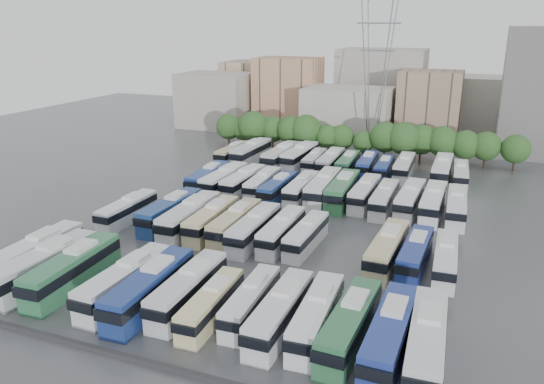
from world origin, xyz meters
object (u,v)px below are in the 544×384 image
at_px(bus_r2_s5, 278,188).
at_px(bus_r2_s2, 224,180).
at_px(bus_r0_s6, 188,289).
at_px(bus_r1_s12, 415,254).
at_px(bus_r2_s8, 342,190).
at_px(electricity_pylon, 377,63).
at_px(bus_r0_s8, 251,301).
at_px(bus_r1_s8, 306,235).
at_px(apartment_tower, 539,93).
at_px(bus_r1_s13, 445,259).
at_px(bus_r0_s13, 427,342).
at_px(bus_r0_s9, 280,312).
at_px(bus_r2_s6, 301,189).
at_px(bus_r2_s7, 323,188).
at_px(bus_r0_s5, 150,288).
at_px(bus_r2_s13, 456,206).
at_px(bus_r3_s6, 330,162).
at_px(bus_r3_s7, 348,164).
at_px(bus_r1_s0, 127,210).
at_px(bus_r1_s11, 387,249).
at_px(bus_r3_s4, 300,156).
at_px(bus_r1_s3, 189,216).
at_px(bus_r0_s11, 350,324).
at_px(bus_r0_s7, 211,304).
at_px(bus_r0_s4, 126,281).
at_px(bus_r2_s4, 262,184).
at_px(bus_r1_s7, 282,231).
at_px(bus_r2_s1, 208,178).
at_px(bus_r2_s12, 433,202).
at_px(bus_r1_s2, 171,211).
at_px(bus_r3_s12, 442,170).
at_px(bus_r3_s3, 281,156).
at_px(bus_r1_s6, 254,228).
at_px(bus_r3_s1, 251,152).
at_px(bus_r3_s5, 314,161).
at_px(bus_r2_s10, 384,199).
at_px(bus_r0_s12, 390,334).
at_px(bus_r3_s10, 404,167).
at_px(bus_r1_s4, 212,220).
at_px(bus_r0_s2, 73,269).
at_px(bus_r3_s9, 384,168).
at_px(bus_r2_s11, 410,199).
at_px(bus_r2_s9, 365,193).

bearing_deg(bus_r2_s5, bus_r2_s2, 177.90).
xyz_separation_m(bus_r0_s6, bus_r2_s5, (-3.54, 34.21, -0.12)).
relative_size(bus_r1_s12, bus_r2_s8, 0.87).
xyz_separation_m(electricity_pylon, bus_r0_s8, (2.93, -72.92, -16.99)).
bearing_deg(electricity_pylon, bus_r2_s8, -85.74).
bearing_deg(bus_r1_s8, bus_r1_s12, -2.51).
xyz_separation_m(apartment_tower, bus_r1_s13, (-12.56, -64.58, -11.26)).
bearing_deg(bus_r1_s13, bus_r0_s13, -92.95).
xyz_separation_m(bus_r0_s9, bus_r2_s6, (-9.90, 35.91, -0.04)).
height_order(electricity_pylon, bus_r1_s12, electricity_pylon).
xyz_separation_m(bus_r1_s8, bus_r2_s7, (-3.17, 18.47, 0.39)).
distance_m(bus_r0_s5, bus_r2_s13, 45.38).
distance_m(bus_r3_s6, bus_r3_s7, 3.22).
xyz_separation_m(bus_r0_s8, bus_r1_s0, (-26.17, 16.78, 0.09)).
xyz_separation_m(bus_r1_s11, bus_r3_s4, (-23.29, 37.71, 0.13)).
bearing_deg(bus_r1_s3, bus_r3_s7, 68.62).
xyz_separation_m(bus_r0_s11, bus_r2_s13, (6.85, 35.88, -0.04)).
bearing_deg(bus_r0_s7, bus_r1_s8, 78.54).
xyz_separation_m(bus_r0_s8, bus_r1_s11, (10.09, 16.14, 0.28)).
xyz_separation_m(bus_r0_s4, bus_r2_s4, (-0.21, 36.70, -0.19)).
height_order(bus_r1_s8, bus_r3_s6, bus_r3_s6).
bearing_deg(bus_r0_s8, bus_r1_s7, 98.80).
xyz_separation_m(bus_r0_s8, bus_r2_s1, (-22.92, 34.63, 0.23)).
distance_m(bus_r1_s0, bus_r2_s12, 43.66).
relative_size(bus_r1_s2, bus_r3_s12, 0.96).
bearing_deg(bus_r3_s3, bus_r0_s11, -61.38).
bearing_deg(bus_r1_s6, bus_r0_s5, -99.57).
height_order(bus_r1_s11, bus_r3_s1, bus_r3_s1).
bearing_deg(apartment_tower, bus_r3_s5, -144.05).
distance_m(bus_r0_s6, bus_r2_s10, 37.43).
relative_size(bus_r0_s7, bus_r0_s12, 0.83).
xyz_separation_m(bus_r2_s13, bus_r3_s10, (-9.96, 18.88, -0.01)).
distance_m(electricity_pylon, bus_r1_s7, 58.13).
distance_m(bus_r1_s2, bus_r2_s8, 26.58).
bearing_deg(bus_r0_s8, bus_r2_s6, 98.49).
bearing_deg(bus_r0_s5, bus_r0_s4, 171.22).
xyz_separation_m(bus_r0_s7, bus_r2_s5, (-6.79, 35.62, 0.13)).
height_order(bus_r1_s4, bus_r1_s6, bus_r1_s6).
relative_size(bus_r1_s6, bus_r1_s7, 1.05).
relative_size(electricity_pylon, bus_r0_s7, 3.12).
bearing_deg(bus_r1_s6, bus_r0_s2, -125.94).
bearing_deg(bus_r1_s4, bus_r3_s4, 88.38).
relative_size(bus_r3_s9, bus_r3_s10, 0.90).
xyz_separation_m(bus_r1_s2, bus_r1_s11, (30.04, -1.90, -0.03)).
bearing_deg(bus_r3_s3, bus_r2_s11, -30.11).
bearing_deg(bus_r1_s13, bus_r0_s4, -151.10).
xyz_separation_m(bus_r0_s13, bus_r1_s8, (-16.36, 18.80, -0.32)).
xyz_separation_m(bus_r0_s5, bus_r2_s9, (13.17, 38.05, -0.16)).
bearing_deg(bus_r1_s11, bus_r3_s3, 128.86).
bearing_deg(bus_r1_s7, bus_r3_s10, 74.53).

